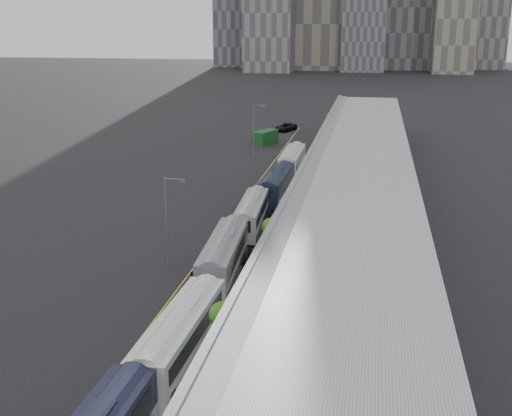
% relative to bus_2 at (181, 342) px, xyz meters
% --- Properties ---
extents(sidewalk, '(10.00, 170.00, 0.12)m').
position_rel_bus_2_xyz_m(sidewalk, '(6.53, 22.51, -1.56)').
color(sidewalk, gray).
rests_on(sidewalk, ground).
extents(lane_line, '(0.12, 160.00, 0.02)m').
position_rel_bus_2_xyz_m(lane_line, '(-3.97, 22.51, -1.61)').
color(lane_line, gold).
rests_on(lane_line, ground).
extents(depot, '(12.45, 160.40, 7.20)m').
position_rel_bus_2_xyz_m(depot, '(10.53, 22.51, 1.89)').
color(depot, gray).
rests_on(depot, ground).
extents(bus_2, '(3.04, 13.22, 3.84)m').
position_rel_bus_2_xyz_m(bus_2, '(0.00, 0.00, 0.00)').
color(bus_2, silver).
rests_on(bus_2, ground).
extents(bus_3, '(3.52, 13.47, 3.90)m').
position_rel_bus_2_xyz_m(bus_3, '(-0.64, 15.35, 0.02)').
color(bus_3, slate).
rests_on(bus_3, ground).
extents(bus_4, '(3.12, 12.26, 3.55)m').
position_rel_bus_2_xyz_m(bus_4, '(-0.80, 29.38, -0.13)').
color(bus_4, '#9FA0A8').
rests_on(bus_4, ground).
extents(bus_5, '(3.00, 13.16, 3.83)m').
position_rel_bus_2_xyz_m(bus_5, '(0.01, 42.40, -0.01)').
color(bus_5, '#161D31').
rests_on(bus_5, ground).
extents(bus_6, '(2.95, 13.28, 3.87)m').
position_rel_bus_2_xyz_m(bus_6, '(0.15, 56.87, 0.01)').
color(bus_6, silver).
rests_on(bus_6, ground).
extents(tree_1, '(2.33, 2.33, 4.61)m').
position_rel_bus_2_xyz_m(tree_1, '(3.17, 1.13, 1.81)').
color(tree_1, black).
rests_on(tree_1, ground).
extents(tree_2, '(2.43, 2.43, 4.20)m').
position_rel_bus_2_xyz_m(tree_2, '(3.12, 21.78, 1.36)').
color(tree_2, black).
rests_on(tree_2, ground).
extents(tree_3, '(1.27, 1.27, 3.49)m').
position_rel_bus_2_xyz_m(tree_3, '(3.70, 47.03, 1.17)').
color(tree_3, black).
rests_on(tree_3, ground).
extents(tree_4, '(1.82, 1.82, 3.84)m').
position_rel_bus_2_xyz_m(tree_4, '(3.42, 74.04, 1.28)').
color(tree_4, black).
rests_on(tree_4, ground).
extents(tree_5, '(1.79, 1.79, 4.48)m').
position_rel_bus_2_xyz_m(tree_5, '(3.44, 94.98, 1.93)').
color(tree_5, black).
rests_on(tree_5, ground).
extents(street_lamp_near, '(2.04, 0.22, 8.42)m').
position_rel_bus_2_xyz_m(street_lamp_near, '(-6.40, 17.54, 3.27)').
color(street_lamp_near, '#59595E').
rests_on(street_lamp_near, ground).
extents(street_lamp_far, '(2.04, 0.22, 9.06)m').
position_rel_bus_2_xyz_m(street_lamp_far, '(-7.50, 67.47, 3.60)').
color(street_lamp_far, '#59595E').
rests_on(street_lamp_far, ground).
extents(shipping_container, '(4.24, 6.39, 2.62)m').
position_rel_bus_2_xyz_m(shipping_container, '(-7.95, 80.78, -0.31)').
color(shipping_container, '#14411A').
rests_on(shipping_container, ground).
extents(suv, '(4.75, 6.52, 1.65)m').
position_rel_bus_2_xyz_m(suv, '(-6.31, 97.14, -0.80)').
color(suv, black).
rests_on(suv, ground).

